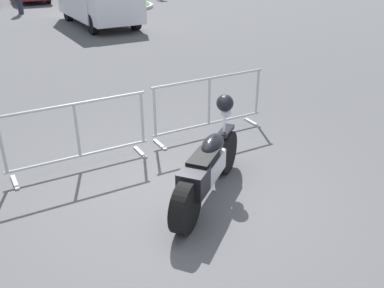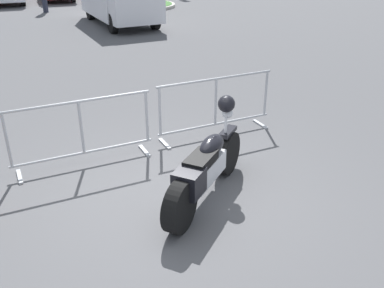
{
  "view_description": "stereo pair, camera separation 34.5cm",
  "coord_description": "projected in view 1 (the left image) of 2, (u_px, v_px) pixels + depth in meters",
  "views": [
    {
      "loc": [
        -2.48,
        -4.41,
        3.25
      ],
      "look_at": [
        0.36,
        0.14,
        0.65
      ],
      "focal_mm": 40.0,
      "sensor_mm": 36.0,
      "label": 1
    },
    {
      "loc": [
        -2.18,
        -4.58,
        3.25
      ],
      "look_at": [
        0.36,
        0.14,
        0.65
      ],
      "focal_mm": 40.0,
      "sensor_mm": 36.0,
      "label": 2
    }
  ],
  "objects": [
    {
      "name": "ground_plane",
      "position": [
        175.0,
        195.0,
        5.96
      ],
      "size": [
        120.0,
        120.0,
        0.0
      ],
      "primitive_type": "plane",
      "color": "#4C4C4F"
    },
    {
      "name": "motorcycle",
      "position": [
        208.0,
        166.0,
        5.72
      ],
      "size": [
        1.91,
        1.48,
        1.27
      ],
      "rotation": [
        0.0,
        0.0,
        0.64
      ],
      "color": "black",
      "rests_on": "ground"
    },
    {
      "name": "crowd_barrier_far",
      "position": [
        209.0,
        105.0,
        7.59
      ],
      "size": [
        2.22,
        0.53,
        1.07
      ],
      "rotation": [
        0.0,
        0.0,
        -0.04
      ],
      "color": "#9EA0A5",
      "rests_on": "ground"
    },
    {
      "name": "planter_island",
      "position": [
        118.0,
        2.0,
        21.5
      ],
      "size": [
        3.73,
        3.73,
        1.13
      ],
      "color": "#ADA89E",
      "rests_on": "ground"
    },
    {
      "name": "crowd_barrier_near",
      "position": [
        78.0,
        135.0,
        6.45
      ],
      "size": [
        2.22,
        0.53,
        1.07
      ],
      "rotation": [
        0.0,
        0.0,
        -0.04
      ],
      "color": "#9EA0A5",
      "rests_on": "ground"
    }
  ]
}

